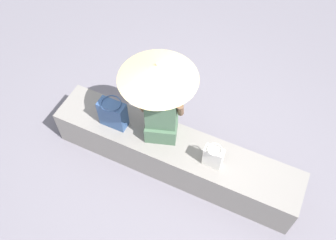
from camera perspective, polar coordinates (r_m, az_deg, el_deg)
The scene contains 6 objects.
ground_plane at distance 4.51m, azimuth 0.93°, elevation -6.96°, with size 14.00×14.00×0.00m, color slate.
stone_bench at distance 4.29m, azimuth 0.97°, elevation -5.36°, with size 2.89×0.53×0.50m, color gray.
person_seated at distance 3.83m, azimuth -1.09°, elevation 1.08°, with size 0.51×0.37×0.90m.
parasol at distance 3.48m, azimuth -1.58°, elevation 7.48°, with size 0.79×0.79×1.04m.
handbag_black at distance 4.12m, azimuth -8.52°, elevation 0.97°, with size 0.31×0.23×0.38m.
tote_bag_canvas at distance 3.85m, azimuth 7.02°, elevation -5.64°, with size 0.20×0.15×0.29m.
Camera 1 is at (0.86, -2.00, 3.95)m, focal length 39.39 mm.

